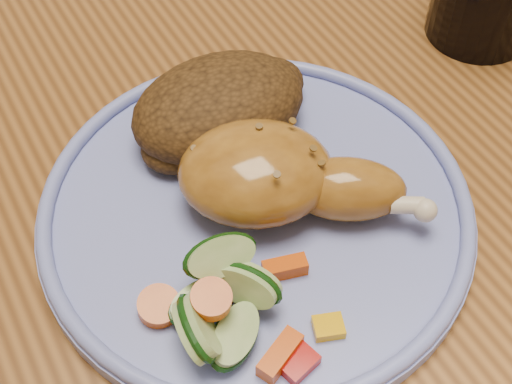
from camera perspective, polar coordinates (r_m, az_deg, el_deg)
dining_table at (r=0.63m, az=-0.38°, el=4.79°), size 0.90×1.40×0.75m
plate at (r=0.46m, az=-0.00°, el=-1.61°), size 0.28×0.28×0.01m
plate_rim at (r=0.46m, az=-0.00°, el=-0.78°), size 0.28×0.28×0.01m
chicken_leg at (r=0.44m, az=1.76°, el=1.24°), size 0.15×0.14×0.05m
rice_pilaf at (r=0.49m, az=-2.76°, el=6.81°), size 0.13×0.09×0.05m
vegetable_pile at (r=0.40m, az=-2.65°, el=-8.91°), size 0.10×0.10×0.05m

